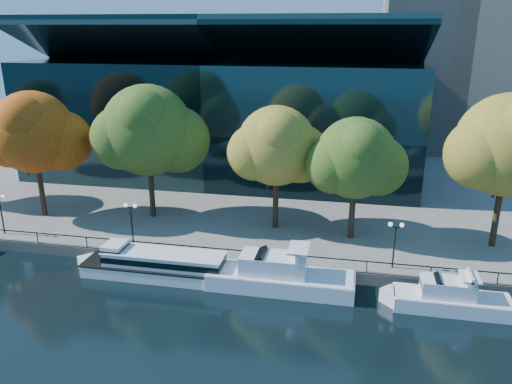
% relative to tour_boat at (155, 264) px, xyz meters
% --- Properties ---
extents(ground, '(160.00, 160.00, 0.00)m').
position_rel_tour_boat_xyz_m(ground, '(2.45, -0.99, -1.16)').
color(ground, black).
rests_on(ground, ground).
extents(promenade, '(90.00, 67.08, 1.00)m').
position_rel_tour_boat_xyz_m(promenade, '(2.45, 35.39, -0.66)').
color(promenade, slate).
rests_on(promenade, ground).
extents(railing, '(88.20, 0.08, 0.99)m').
position_rel_tour_boat_xyz_m(railing, '(2.45, 2.26, 0.78)').
color(railing, black).
rests_on(railing, promenade).
extents(convention_building, '(50.00, 24.57, 21.43)m').
position_rel_tour_boat_xyz_m(convention_building, '(-1.55, 30.80, 7.35)').
color(convention_building, black).
rests_on(convention_building, ground).
extents(tour_boat, '(14.33, 3.20, 2.72)m').
position_rel_tour_boat_xyz_m(tour_boat, '(0.00, 0.00, 0.00)').
color(tour_boat, white).
rests_on(tour_boat, ground).
extents(cruiser_near, '(13.02, 3.35, 3.77)m').
position_rel_tour_boat_xyz_m(cruiser_near, '(10.16, -0.04, 0.02)').
color(cruiser_near, white).
rests_on(cruiser_near, ground).
extents(cruiser_far, '(9.50, 2.63, 3.10)m').
position_rel_tour_boat_xyz_m(cruiser_far, '(23.27, -0.65, -0.17)').
color(cruiser_far, white).
rests_on(cruiser_far, ground).
extents(tree_1, '(10.40, 8.52, 13.12)m').
position_rel_tour_boat_xyz_m(tree_1, '(-15.98, 8.79, 8.62)').
color(tree_1, black).
rests_on(tree_1, promenade).
extents(tree_2, '(11.47, 9.41, 13.81)m').
position_rel_tour_boat_xyz_m(tree_2, '(-4.45, 10.75, 8.87)').
color(tree_2, black).
rests_on(tree_2, promenade).
extents(tree_3, '(9.58, 7.85, 12.17)m').
position_rel_tour_boat_xyz_m(tree_3, '(8.72, 10.31, 8.01)').
color(tree_3, black).
rests_on(tree_3, promenade).
extents(tree_4, '(9.31, 7.64, 11.53)m').
position_rel_tour_boat_xyz_m(tree_4, '(16.17, 9.16, 7.48)').
color(tree_4, black).
rests_on(tree_4, promenade).
extents(tree_5, '(11.19, 9.18, 13.92)m').
position_rel_tour_boat_xyz_m(tree_5, '(28.97, 9.79, 9.09)').
color(tree_5, black).
rests_on(tree_5, promenade).
extents(lamp_0, '(1.26, 0.36, 4.03)m').
position_rel_tour_boat_xyz_m(lamp_0, '(-16.98, 3.51, 2.82)').
color(lamp_0, black).
rests_on(lamp_0, promenade).
extents(lamp_1, '(1.26, 0.36, 4.03)m').
position_rel_tour_boat_xyz_m(lamp_1, '(-3.57, 3.51, 2.82)').
color(lamp_1, black).
rests_on(lamp_1, promenade).
extents(lamp_2, '(1.26, 0.36, 4.03)m').
position_rel_tour_boat_xyz_m(lamp_2, '(19.57, 3.51, 2.82)').
color(lamp_2, black).
rests_on(lamp_2, promenade).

